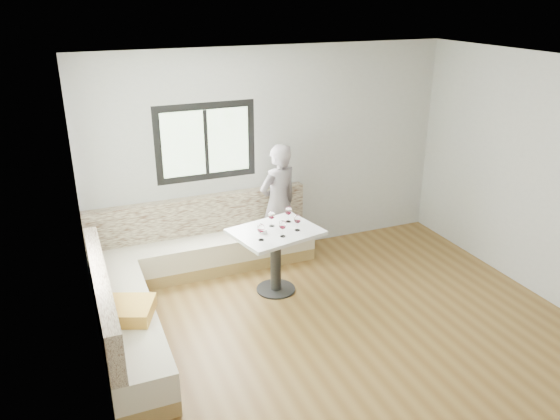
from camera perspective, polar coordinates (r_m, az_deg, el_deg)
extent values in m
cube|color=brown|center=(5.90, 8.47, -13.78)|extent=(5.00, 5.00, 0.01)
cube|color=white|center=(4.85, 10.35, 14.22)|extent=(5.00, 5.00, 0.01)
cube|color=#B7B7B2|center=(7.33, -0.84, 5.92)|extent=(5.00, 0.01, 2.80)
cube|color=#B7B7B2|center=(4.53, -18.98, -5.85)|extent=(0.01, 5.00, 2.80)
cube|color=black|center=(6.99, -7.75, 7.04)|extent=(1.30, 0.02, 1.00)
cube|color=black|center=(5.27, -20.00, 0.89)|extent=(0.02, 1.30, 1.00)
cube|color=olive|center=(7.28, -7.72, -5.63)|extent=(2.90, 0.55, 0.16)
cube|color=beige|center=(7.18, -7.81, -4.03)|extent=(2.90, 0.55, 0.29)
cube|color=beige|center=(7.20, -8.39, -0.53)|extent=(2.90, 0.14, 0.50)
cube|color=olive|center=(5.93, -15.35, -13.30)|extent=(0.55, 2.25, 0.16)
cube|color=beige|center=(5.80, -15.57, -11.48)|extent=(0.55, 2.25, 0.29)
cube|color=beige|center=(5.59, -18.08, -8.40)|extent=(0.14, 2.25, 0.50)
cube|color=gold|center=(5.62, -15.51, -10.07)|extent=(0.59, 0.59, 0.14)
cylinder|color=black|center=(6.79, -0.44, -8.25)|extent=(0.48, 0.48, 0.02)
cylinder|color=black|center=(6.61, -0.45, -5.48)|extent=(0.13, 0.13, 0.76)
cube|color=white|center=(6.43, -0.46, -2.30)|extent=(1.12, 0.96, 0.04)
imported|color=slate|center=(7.22, -0.17, 0.70)|extent=(0.68, 0.55, 1.62)
cylinder|color=white|center=(6.36, -1.87, -2.20)|extent=(0.11, 0.11, 0.04)
sphere|color=black|center=(6.37, -1.77, -2.05)|extent=(0.02, 0.02, 0.02)
sphere|color=black|center=(6.35, -2.01, -2.09)|extent=(0.02, 0.02, 0.02)
sphere|color=black|center=(6.34, -1.80, -2.15)|extent=(0.02, 0.02, 0.02)
cylinder|color=white|center=(6.18, -1.99, -3.12)|extent=(0.06, 0.06, 0.01)
cylinder|color=white|center=(6.16, -2.00, -2.74)|extent=(0.01, 0.01, 0.09)
ellipsoid|color=white|center=(6.12, -2.01, -1.92)|extent=(0.09, 0.09, 0.11)
cylinder|color=#510412|center=(6.13, -2.01, -2.15)|extent=(0.06, 0.06, 0.02)
cylinder|color=white|center=(6.26, 0.28, -2.75)|extent=(0.06, 0.06, 0.01)
cylinder|color=white|center=(6.24, 0.28, -2.37)|extent=(0.01, 0.01, 0.09)
ellipsoid|color=white|center=(6.21, 0.28, -1.56)|extent=(0.09, 0.09, 0.11)
cylinder|color=#510412|center=(6.22, 0.28, -1.79)|extent=(0.06, 0.06, 0.02)
cylinder|color=white|center=(6.42, 1.82, -2.11)|extent=(0.06, 0.06, 0.01)
cylinder|color=white|center=(6.41, 1.83, -1.73)|extent=(0.01, 0.01, 0.09)
ellipsoid|color=white|center=(6.37, 1.84, -0.95)|extent=(0.09, 0.09, 0.11)
cylinder|color=#510412|center=(6.38, 1.84, -1.16)|extent=(0.06, 0.06, 0.02)
cylinder|color=white|center=(6.53, -0.88, -1.67)|extent=(0.06, 0.06, 0.01)
cylinder|color=white|center=(6.51, -0.88, -1.30)|extent=(0.01, 0.01, 0.09)
ellipsoid|color=white|center=(6.48, -0.88, -0.53)|extent=(0.09, 0.09, 0.11)
cylinder|color=#510412|center=(6.49, -0.88, -0.74)|extent=(0.06, 0.06, 0.02)
cylinder|color=white|center=(6.66, 0.87, -1.21)|extent=(0.06, 0.06, 0.01)
cylinder|color=white|center=(6.64, 0.87, -0.84)|extent=(0.01, 0.01, 0.09)
ellipsoid|color=white|center=(6.60, 0.88, -0.08)|extent=(0.09, 0.09, 0.11)
cylinder|color=#510412|center=(6.61, 0.87, -0.29)|extent=(0.06, 0.06, 0.02)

